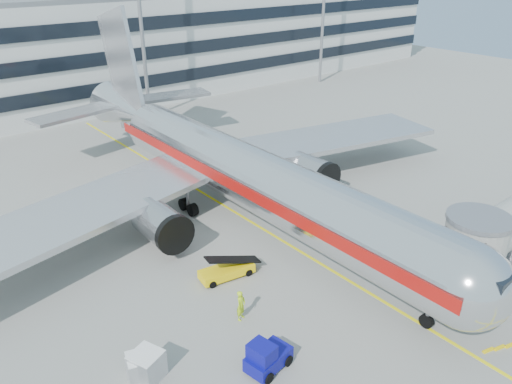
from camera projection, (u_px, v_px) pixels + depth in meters
ground at (330, 269)px, 36.20m from camera, size 180.00×180.00×0.00m
lead_in_line at (245, 218)px, 43.20m from camera, size 0.25×70.00×0.01m
main_jet at (232, 167)px, 42.58m from camera, size 50.95×48.70×16.06m
terminal at (44, 51)px, 73.41m from camera, size 150.00×24.25×15.60m
light_mast_centre at (139, 5)px, 63.76m from camera, size 2.40×1.20×25.45m
belt_loader at (227, 270)px, 35.09m from camera, size 4.19×2.03×1.96m
baggage_tug at (266, 357)px, 27.11m from camera, size 2.81×2.03×1.95m
cargo_container_right at (141, 367)px, 26.64m from camera, size 1.70×1.70×1.45m
cargo_container_front at (147, 366)px, 26.60m from camera, size 1.99×1.99×1.64m
ramp_worker at (241, 305)px, 30.85m from camera, size 0.89×0.76×2.06m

